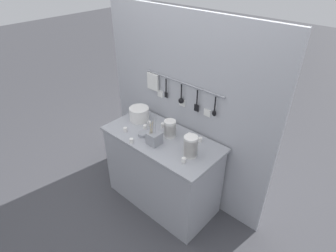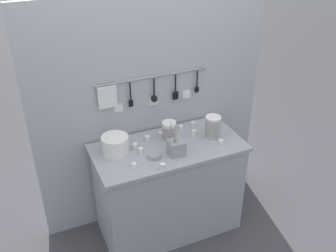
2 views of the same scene
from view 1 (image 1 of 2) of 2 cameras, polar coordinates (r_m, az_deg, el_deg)
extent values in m
plane|color=#424247|center=(3.31, -1.09, -14.50)|extent=(20.00, 20.00, 0.00)
cube|color=#9EA0A8|center=(2.76, -1.26, -2.60)|extent=(1.21, 0.59, 0.03)
cube|color=#9EA0A8|center=(3.02, -1.17, -9.20)|extent=(1.16, 0.56, 0.82)
cube|color=#A8AAB2|center=(2.88, 3.17, 2.86)|extent=(2.01, 0.04, 2.00)
cylinder|color=#93969E|center=(2.71, 2.95, 8.77)|extent=(0.93, 0.01, 0.01)
sphere|color=#93969E|center=(3.00, -4.03, 11.15)|extent=(0.02, 0.02, 0.02)
sphere|color=#93969E|center=(2.47, 11.31, 5.71)|extent=(0.02, 0.02, 0.02)
cube|color=silver|center=(2.98, -3.10, 8.97)|extent=(0.15, 0.02, 0.18)
cylinder|color=#93969E|center=(2.95, -2.98, 10.69)|extent=(0.01, 0.01, 0.02)
cylinder|color=black|center=(2.85, -0.41, 8.16)|extent=(0.01, 0.01, 0.15)
cube|color=black|center=(2.90, -0.40, 6.33)|extent=(0.04, 0.01, 0.06)
cylinder|color=#93969E|center=(2.83, -0.25, 9.76)|extent=(0.01, 0.01, 0.02)
cylinder|color=black|center=(2.74, 2.72, 6.97)|extent=(0.01, 0.01, 0.16)
sphere|color=black|center=(2.78, 2.67, 5.15)|extent=(0.06, 0.06, 0.06)
cylinder|color=#93969E|center=(2.71, 2.93, 8.65)|extent=(0.01, 0.01, 0.02)
cylinder|color=black|center=(2.63, 5.93, 5.73)|extent=(0.01, 0.01, 0.16)
cube|color=black|center=(2.68, 5.80, 3.67)|extent=(0.05, 0.01, 0.07)
cylinder|color=#93969E|center=(2.61, 6.19, 7.47)|extent=(0.01, 0.01, 0.02)
cylinder|color=black|center=(2.53, 9.54, 4.45)|extent=(0.01, 0.01, 0.14)
ellipsoid|color=black|center=(2.58, 9.35, 2.56)|extent=(0.04, 0.02, 0.06)
cylinder|color=#93969E|center=(2.51, 9.85, 6.11)|extent=(0.01, 0.01, 0.02)
cube|color=white|center=(2.99, -1.57, 6.56)|extent=(0.07, 0.01, 0.07)
cube|color=white|center=(2.81, 2.93, 4.74)|extent=(0.07, 0.01, 0.07)
cube|color=white|center=(2.65, 7.96, 2.67)|extent=(0.07, 0.01, 0.07)
cylinder|color=white|center=(2.52, 4.53, -5.59)|extent=(0.13, 0.13, 0.04)
cylinder|color=white|center=(2.51, 4.55, -5.18)|extent=(0.13, 0.13, 0.04)
cylinder|color=white|center=(2.49, 4.58, -4.77)|extent=(0.13, 0.13, 0.04)
cylinder|color=white|center=(2.48, 4.60, -4.35)|extent=(0.13, 0.13, 0.04)
cylinder|color=white|center=(2.47, 4.62, -3.92)|extent=(0.13, 0.13, 0.04)
cylinder|color=white|center=(2.45, 4.65, -3.50)|extent=(0.13, 0.13, 0.04)
cylinder|color=white|center=(2.44, 4.67, -3.06)|extent=(0.13, 0.13, 0.04)
cylinder|color=white|center=(2.43, 4.69, -2.62)|extent=(0.13, 0.13, 0.04)
cylinder|color=white|center=(2.76, 0.39, -1.56)|extent=(0.12, 0.12, 0.05)
cylinder|color=white|center=(2.74, 0.40, -1.04)|extent=(0.12, 0.12, 0.05)
cylinder|color=white|center=(2.72, 0.40, -0.52)|extent=(0.12, 0.12, 0.05)
cylinder|color=white|center=(2.71, 0.40, 0.00)|extent=(0.12, 0.12, 0.05)
cylinder|color=white|center=(2.69, 0.40, 0.53)|extent=(0.12, 0.12, 0.05)
cylinder|color=white|center=(3.04, -5.79, 1.38)|extent=(0.21, 0.21, 0.01)
cylinder|color=white|center=(3.04, -5.81, 1.56)|extent=(0.21, 0.21, 0.01)
cylinder|color=white|center=(3.03, -5.82, 1.73)|extent=(0.21, 0.21, 0.01)
cylinder|color=white|center=(3.03, -5.83, 1.91)|extent=(0.21, 0.21, 0.01)
cylinder|color=white|center=(3.02, -5.84, 2.09)|extent=(0.21, 0.21, 0.01)
cylinder|color=white|center=(3.02, -5.85, 2.27)|extent=(0.21, 0.21, 0.01)
cylinder|color=white|center=(3.01, -5.86, 2.46)|extent=(0.21, 0.21, 0.01)
cylinder|color=white|center=(3.00, -5.87, 2.64)|extent=(0.21, 0.21, 0.01)
cylinder|color=white|center=(3.00, -5.89, 2.82)|extent=(0.21, 0.21, 0.01)
cylinder|color=white|center=(2.99, -5.90, 3.00)|extent=(0.21, 0.21, 0.01)
cylinder|color=white|center=(2.99, -5.91, 3.19)|extent=(0.21, 0.21, 0.01)
cylinder|color=white|center=(2.98, -5.92, 3.37)|extent=(0.21, 0.21, 0.01)
cylinder|color=white|center=(2.98, -5.93, 3.56)|extent=(0.21, 0.21, 0.01)
cylinder|color=#93969E|center=(2.78, -5.07, -1.64)|extent=(0.10, 0.10, 0.03)
cube|color=#93969E|center=(2.64, -2.81, -2.51)|extent=(0.12, 0.12, 0.12)
cylinder|color=#C6B793|center=(2.59, -3.33, -1.12)|extent=(0.02, 0.02, 0.16)
cylinder|color=#C6B793|center=(2.58, -3.69, -1.00)|extent=(0.03, 0.02, 0.18)
cylinder|color=#93969E|center=(2.59, -2.57, -0.37)|extent=(0.02, 0.02, 0.22)
cylinder|color=#93969E|center=(2.62, -3.05, 0.01)|extent=(0.02, 0.02, 0.21)
cylinder|color=#93969E|center=(2.59, -3.66, -0.78)|extent=(0.02, 0.02, 0.18)
cylinder|color=#93969E|center=(2.60, -3.42, -0.65)|extent=(0.02, 0.03, 0.19)
cylinder|color=#C6B793|center=(2.59, -3.30, -0.70)|extent=(0.02, 0.01, 0.19)
cylinder|color=white|center=(2.70, 6.58, -2.77)|extent=(0.04, 0.04, 0.04)
cylinder|color=white|center=(2.86, -8.67, -0.73)|extent=(0.04, 0.04, 0.04)
cylinder|color=white|center=(2.44, 3.21, -6.95)|extent=(0.04, 0.04, 0.04)
cylinder|color=white|center=(2.84, 0.86, -0.60)|extent=(0.04, 0.04, 0.04)
cylinder|color=white|center=(2.69, -7.44, -2.98)|extent=(0.04, 0.04, 0.04)
cylinder|color=white|center=(2.87, -4.68, -0.22)|extent=(0.04, 0.04, 0.04)
cylinder|color=white|center=(2.93, -3.84, 0.55)|extent=(0.04, 0.04, 0.04)
cylinder|color=white|center=(2.75, 4.41, -1.89)|extent=(0.04, 0.04, 0.04)
cylinder|color=white|center=(2.90, -1.08, 0.17)|extent=(0.04, 0.04, 0.04)
cylinder|color=white|center=(2.64, 3.94, -3.50)|extent=(0.04, 0.04, 0.04)
camera|label=2|loc=(2.72, -69.42, 16.23)|focal=42.00mm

